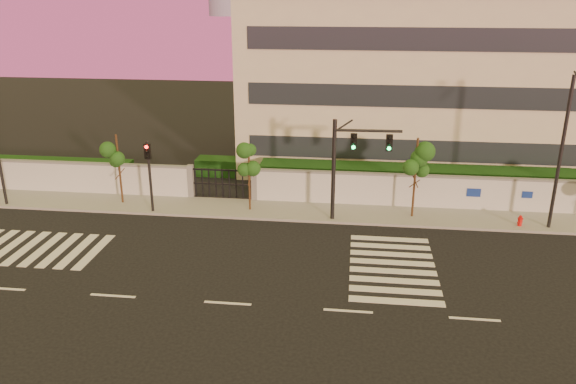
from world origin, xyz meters
name	(u,v)px	position (x,y,z in m)	size (l,w,h in m)	color
ground	(228,303)	(0.00, 0.00, 0.00)	(120.00, 120.00, 0.00)	black
sidewalk	(267,210)	(0.00, 10.50, 0.07)	(60.00, 3.00, 0.15)	gray
perimeter_wall	(272,186)	(0.10, 12.00, 1.07)	(60.00, 0.36, 2.20)	silver
hedge_row	(294,176)	(1.17, 14.74, 0.82)	(41.00, 4.25, 1.80)	#133510
institutional_building	(413,80)	(9.00, 21.99, 6.16)	(24.40, 12.40, 12.25)	beige
road_markings	(213,261)	(-1.58, 3.76, 0.01)	(57.00, 7.62, 0.02)	silver
street_tree_c	(118,153)	(-8.86, 10.52, 3.22)	(1.51, 1.20, 4.38)	#382314
street_tree_d	(249,165)	(-0.95, 10.30, 2.87)	(1.42, 1.13, 3.90)	#382314
street_tree_e	(417,160)	(8.43, 10.39, 3.48)	(1.56, 1.24, 4.73)	#382314
traffic_signal_main	(347,159)	(4.64, 9.46, 3.69)	(3.69, 0.39, 5.83)	black
traffic_signal_secondary	(149,168)	(-6.57, 9.33, 2.76)	(0.34, 0.33, 4.35)	black
streetlight_east	(563,146)	(15.67, 9.48, 4.73)	(0.52, 2.11, 8.75)	black
fire_hydrant	(520,222)	(14.14, 9.65, 0.38)	(0.30, 0.28, 0.75)	red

